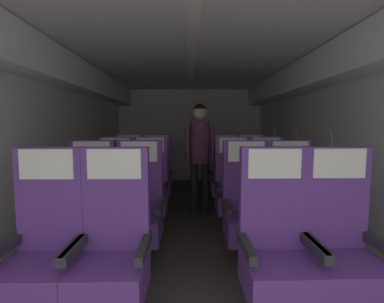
% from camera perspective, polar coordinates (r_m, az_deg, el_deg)
% --- Properties ---
extents(ground, '(3.63, 6.88, 0.02)m').
position_cam_1_polar(ground, '(3.66, -0.11, -15.91)').
color(ground, '#3D3833').
extents(fuselage_shell, '(3.51, 6.53, 2.22)m').
position_cam_1_polar(fuselage_shell, '(3.69, -0.15, 9.65)').
color(fuselage_shell, silver).
rests_on(fuselage_shell, ground).
extents(seat_a_left_window, '(0.48, 0.47, 1.17)m').
position_cam_1_polar(seat_a_left_window, '(2.15, -28.08, -17.93)').
color(seat_a_left_window, '#38383D').
rests_on(seat_a_left_window, ground).
extents(seat_a_left_aisle, '(0.48, 0.47, 1.17)m').
position_cam_1_polar(seat_a_left_aisle, '(1.99, -15.91, -19.32)').
color(seat_a_left_aisle, '#38383D').
rests_on(seat_a_left_aisle, ground).
extents(seat_a_right_aisle, '(0.48, 0.47, 1.17)m').
position_cam_1_polar(seat_a_right_aisle, '(2.20, 28.41, -17.40)').
color(seat_a_right_aisle, '#38383D').
rests_on(seat_a_right_aisle, ground).
extents(seat_a_right_window, '(0.48, 0.47, 1.17)m').
position_cam_1_polar(seat_a_right_window, '(2.02, 16.90, -19.00)').
color(seat_a_right_window, '#38383D').
rests_on(seat_a_right_window, ground).
extents(seat_b_left_window, '(0.48, 0.47, 1.17)m').
position_cam_1_polar(seat_b_left_window, '(2.92, -20.06, -11.42)').
color(seat_b_left_window, '#38383D').
rests_on(seat_b_left_window, ground).
extents(seat_b_left_aisle, '(0.48, 0.47, 1.17)m').
position_cam_1_polar(seat_b_left_aisle, '(2.81, -10.90, -11.86)').
color(seat_b_left_aisle, '#38383D').
rests_on(seat_b_left_aisle, ground).
extents(seat_b_right_aisle, '(0.48, 0.47, 1.17)m').
position_cam_1_polar(seat_b_right_aisle, '(2.95, 19.74, -11.27)').
color(seat_b_right_aisle, '#38383D').
rests_on(seat_b_right_aisle, ground).
extents(seat_b_right_window, '(0.48, 0.47, 1.17)m').
position_cam_1_polar(seat_b_right_window, '(2.82, 11.22, -11.81)').
color(seat_b_right_window, '#38383D').
rests_on(seat_b_right_window, ground).
extents(seat_c_left_window, '(0.48, 0.47, 1.17)m').
position_cam_1_polar(seat_c_left_window, '(3.72, -15.48, -7.71)').
color(seat_c_left_window, '#38383D').
rests_on(seat_c_left_window, ground).
extents(seat_c_left_aisle, '(0.48, 0.47, 1.17)m').
position_cam_1_polar(seat_c_left_aisle, '(3.64, -8.64, -7.83)').
color(seat_c_left_aisle, '#38383D').
rests_on(seat_c_left_aisle, ground).
extents(seat_c_right_aisle, '(0.48, 0.47, 1.17)m').
position_cam_1_polar(seat_c_right_aisle, '(3.75, 15.12, -7.57)').
color(seat_c_right_aisle, '#38383D').
rests_on(seat_c_right_aisle, ground).
extents(seat_c_right_window, '(0.48, 0.47, 1.17)m').
position_cam_1_polar(seat_c_right_window, '(3.65, 8.44, -7.79)').
color(seat_c_right_window, '#38383D').
rests_on(seat_c_right_window, ground).
extents(seat_d_left_window, '(0.48, 0.47, 1.17)m').
position_cam_1_polar(seat_d_left_window, '(4.56, -12.79, -5.24)').
color(seat_d_left_window, '#38383D').
rests_on(seat_d_left_window, ground).
extents(seat_d_left_aisle, '(0.48, 0.47, 1.17)m').
position_cam_1_polar(seat_d_left_aisle, '(4.50, -7.18, -5.29)').
color(seat_d_left_aisle, '#38383D').
rests_on(seat_d_left_aisle, ground).
extents(seat_d_right_aisle, '(0.48, 0.47, 1.17)m').
position_cam_1_polar(seat_d_right_aisle, '(4.59, 12.00, -5.15)').
color(seat_d_right_aisle, '#38383D').
rests_on(seat_d_right_aisle, ground).
extents(seat_d_right_window, '(0.48, 0.47, 1.17)m').
position_cam_1_polar(seat_d_right_window, '(4.51, 6.61, -5.26)').
color(seat_d_right_window, '#38383D').
rests_on(seat_d_right_window, ground).
extents(flight_attendant, '(0.43, 0.28, 1.63)m').
position_cam_1_polar(flight_attendant, '(4.07, 1.61, 1.01)').
color(flight_attendant, black).
rests_on(flight_attendant, ground).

